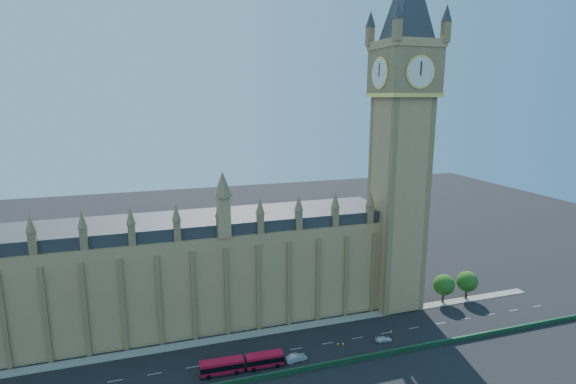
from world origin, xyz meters
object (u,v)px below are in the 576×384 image
object	(u,v)px
red_bus	(242,364)
car_grey	(275,357)
car_silver	(296,358)
car_white	(384,339)

from	to	relation	value
red_bus	car_grey	size ratio (longest dim) A/B	4.09
car_grey	car_silver	xyz separation A→B (m)	(4.40, -1.93, 0.06)
car_silver	car_white	size ratio (longest dim) A/B	1.22
red_bus	car_silver	bearing A→B (deg)	0.71
red_bus	car_white	world-z (taller)	red_bus
car_white	car_silver	bearing A→B (deg)	97.83
car_silver	car_grey	bearing A→B (deg)	59.15
red_bus	car_silver	xyz separation A→B (m)	(12.26, -0.28, -0.81)
car_silver	car_white	distance (m)	22.87
red_bus	car_silver	world-z (taller)	red_bus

